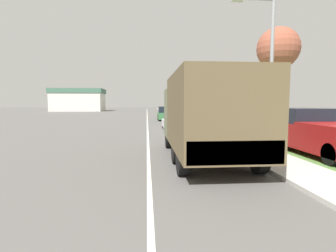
{
  "coord_description": "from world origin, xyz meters",
  "views": [
    {
      "loc": [
        -0.05,
        3.7,
        2.1
      ],
      "look_at": [
        0.85,
        14.81,
        1.12
      ],
      "focal_mm": 28.0,
      "sensor_mm": 36.0,
      "label": 1
    }
  ],
  "objects_px": {
    "pickup_truck": "(319,133)",
    "military_truck": "(205,114)",
    "car_second_ahead": "(165,114)",
    "car_nearest_ahead": "(175,122)",
    "lamp_post": "(266,59)"
  },
  "relations": [
    {
      "from": "military_truck",
      "to": "car_nearest_ahead",
      "type": "relative_size",
      "value": 1.73
    },
    {
      "from": "pickup_truck",
      "to": "lamp_post",
      "type": "height_order",
      "value": "lamp_post"
    },
    {
      "from": "military_truck",
      "to": "pickup_truck",
      "type": "distance_m",
      "value": 4.85
    },
    {
      "from": "car_second_ahead",
      "to": "pickup_truck",
      "type": "relative_size",
      "value": 0.84
    },
    {
      "from": "pickup_truck",
      "to": "military_truck",
      "type": "bearing_deg",
      "value": -174.89
    },
    {
      "from": "car_second_ahead",
      "to": "lamp_post",
      "type": "distance_m",
      "value": 22.4
    },
    {
      "from": "military_truck",
      "to": "car_second_ahead",
      "type": "height_order",
      "value": "military_truck"
    },
    {
      "from": "car_nearest_ahead",
      "to": "pickup_truck",
      "type": "xyz_separation_m",
      "value": [
        4.73,
        -10.68,
        0.27
      ]
    },
    {
      "from": "lamp_post",
      "to": "military_truck",
      "type": "bearing_deg",
      "value": -172.77
    },
    {
      "from": "lamp_post",
      "to": "car_nearest_ahead",
      "type": "bearing_deg",
      "value": 102.34
    },
    {
      "from": "car_second_ahead",
      "to": "car_nearest_ahead",
      "type": "bearing_deg",
      "value": -90.03
    },
    {
      "from": "car_nearest_ahead",
      "to": "lamp_post",
      "type": "xyz_separation_m",
      "value": [
        2.36,
        -10.8,
        3.16
      ]
    },
    {
      "from": "car_second_ahead",
      "to": "pickup_truck",
      "type": "xyz_separation_m",
      "value": [
        4.72,
        -21.95,
        0.15
      ]
    },
    {
      "from": "military_truck",
      "to": "car_nearest_ahead",
      "type": "distance_m",
      "value": 11.16
    },
    {
      "from": "car_second_ahead",
      "to": "military_truck",
      "type": "bearing_deg",
      "value": -90.09
    }
  ]
}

